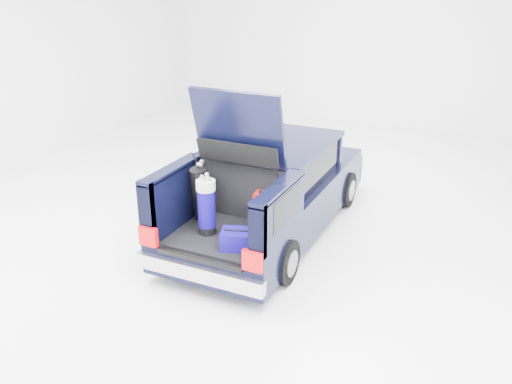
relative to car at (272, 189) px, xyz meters
The scene contains 6 objects.
ground 0.68m from the car, 90.00° to the right, with size 14.00×14.00×0.00m, color white.
car is the anchor object (origin of this frame).
red_suitcase 1.30m from the car, 69.94° to the right, with size 0.35×0.25×0.55m.
black_golf_bag 1.45m from the car, 110.71° to the right, with size 0.26×0.35×0.88m.
blue_golf_bag 1.68m from the car, 98.25° to the right, with size 0.31×0.31×0.85m.
blue_duffel 1.86m from the car, 78.94° to the right, with size 0.56×0.45×0.26m.
Camera 1 is at (3.13, -7.14, 3.88)m, focal length 38.00 mm.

